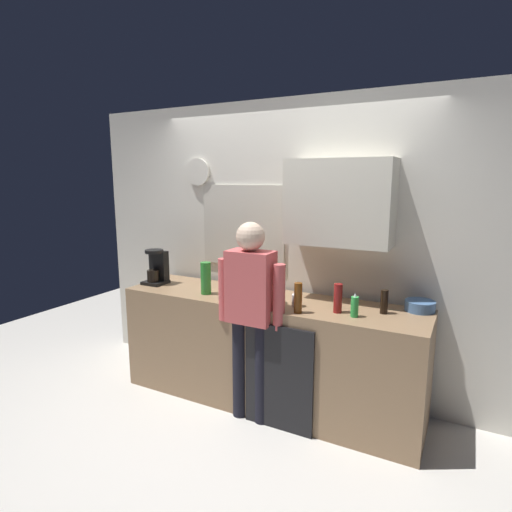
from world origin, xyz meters
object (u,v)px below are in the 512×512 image
Objects in this scene: bottle_green_wine at (256,275)px; storage_canister at (271,293)px; bottle_dark_sauce at (384,302)px; person_at_sink at (251,306)px; dish_soap at (355,306)px; mixing_bowl at (420,306)px; cup_white_mug at (297,300)px; coffee_maker at (157,268)px; bottle_amber_beer at (298,298)px; bottle_red_vinegar at (338,298)px; bottle_clear_soda at (206,278)px.

bottle_green_wine reaches higher than storage_canister.
bottle_dark_sauce is 0.11× the size of person_at_sink.
bottle_green_wine is at bearing 163.78° from dish_soap.
person_at_sink is at bearing -155.48° from mixing_bowl.
bottle_dark_sauce is at bearing 11.90° from cup_white_mug.
bottle_dark_sauce is at bearing 2.10° from coffee_maker.
person_at_sink is (-0.30, -0.21, -0.03)m from cup_white_mug.
coffee_maker reaches higher than bottle_amber_beer.
bottle_green_wine is 1.36× the size of mixing_bowl.
bottle_red_vinegar is 0.79× the size of bottle_clear_soda.
bottle_amber_beer is 1.28× the size of dish_soap.
bottle_amber_beer is (1.53, -0.21, -0.03)m from coffee_maker.
storage_canister is at bearing 156.53° from bottle_amber_beer.
bottle_green_wine is 0.19× the size of person_at_sink.
coffee_maker is 1.93m from dish_soap.
dish_soap is at bearing -16.22° from bottle_green_wine.
storage_canister is at bearing 0.84° from bottle_clear_soda.
bottle_dark_sauce is 0.30m from mixing_bowl.
dish_soap is at bearing 14.83° from bottle_amber_beer.
cup_white_mug is 0.22m from storage_canister.
coffee_maker is 2.10m from bottle_dark_sauce.
mixing_bowl is at bearing 41.90° from dish_soap.
bottle_red_vinegar is 2.32× the size of cup_white_mug.
storage_canister is at bearing -169.47° from bottle_dark_sauce.
bottle_green_wine is at bearing 174.95° from bottle_dark_sauce.
bottle_red_vinegar reaches higher than dish_soap.
storage_canister is at bearing -162.39° from mixing_bowl.
coffee_maker is at bearing 178.09° from bottle_red_vinegar.
mixing_bowl is at bearing 38.84° from bottle_dark_sauce.
bottle_amber_beer is at bearing -7.23° from bottle_clear_soda.
bottle_clear_soda is (-0.35, -0.27, -0.01)m from bottle_green_wine.
bottle_dark_sauce is at bearing 10.53° from storage_canister.
cup_white_mug is at bearing 114.92° from bottle_amber_beer.
cup_white_mug is (0.49, -0.23, -0.10)m from bottle_green_wine.
bottle_red_vinegar is 0.96× the size of bottle_amber_beer.
storage_canister is (0.62, 0.01, -0.05)m from bottle_clear_soda.
bottle_red_vinegar is 0.33m from cup_white_mug.
coffee_maker is 1.83× the size of dish_soap.
mixing_bowl is 1.22× the size of dish_soap.
bottle_clear_soda is at bearing -8.30° from coffee_maker.
bottle_amber_beer is at bearing -23.47° from storage_canister.
coffee_maker is 1.46m from cup_white_mug.
cup_white_mug is at bearing -2.27° from coffee_maker.
bottle_clear_soda is 1.56× the size of dish_soap.
person_at_sink is (-0.63, -0.21, -0.09)m from bottle_red_vinegar.
bottle_clear_soda is 0.17× the size of person_at_sink.
bottle_clear_soda is 1.65× the size of storage_canister.
person_at_sink is at bearing -66.93° from bottle_green_wine.
bottle_red_vinegar is at bearing 1.55° from bottle_clear_soda.
person_at_sink is at bearing -13.08° from coffee_maker.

